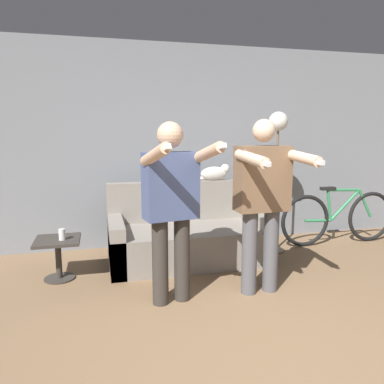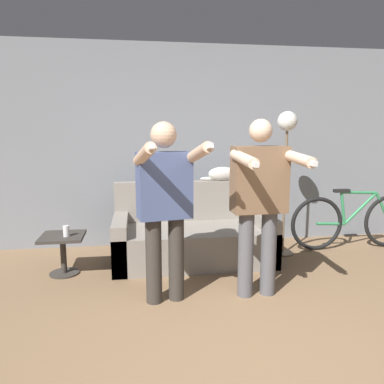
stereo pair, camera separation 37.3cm
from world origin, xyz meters
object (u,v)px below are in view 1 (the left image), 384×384
object	(u,v)px
couch	(188,237)
person_left	(172,200)
floor_lamp	(278,141)
bicycle	(339,217)
cat	(215,173)
cup	(62,234)
side_table	(58,250)
person_right	(263,195)

from	to	relation	value
couch	person_left	distance (m)	1.30
floor_lamp	bicycle	size ratio (longest dim) A/B	1.03
person_left	cat	world-z (taller)	person_left
cup	bicycle	xyz separation A→B (m)	(3.47, 0.42, -0.12)
cup	person_left	bearing A→B (deg)	-37.99
person_left	couch	bearing A→B (deg)	59.63
bicycle	side_table	bearing A→B (deg)	-173.84
floor_lamp	cup	size ratio (longest dim) A/B	15.41
cup	bicycle	distance (m)	3.50
cat	cup	size ratio (longest dim) A/B	4.26
cup	bicycle	size ratio (longest dim) A/B	0.07
person_right	floor_lamp	size ratio (longest dim) A/B	0.93
floor_lamp	cat	bearing A→B (deg)	157.17
cat	bicycle	size ratio (longest dim) A/B	0.28
couch	side_table	size ratio (longest dim) A/B	4.11
couch	side_table	xyz separation A→B (m)	(-1.41, -0.26, 0.03)
side_table	bicycle	size ratio (longest dim) A/B	0.26
cat	bicycle	xyz separation A→B (m)	(1.66, -0.21, -0.62)
couch	person_right	size ratio (longest dim) A/B	1.13
cat	cup	xyz separation A→B (m)	(-1.80, -0.63, -0.50)
person_right	cat	xyz separation A→B (m)	(-0.00, 1.39, 0.05)
person_right	bicycle	world-z (taller)	person_right
person_right	bicycle	bearing A→B (deg)	33.65
person_right	floor_lamp	xyz separation A→B (m)	(0.69, 1.10, 0.45)
cat	floor_lamp	xyz separation A→B (m)	(0.69, -0.29, 0.40)
person_right	couch	bearing A→B (deg)	111.12
person_left	person_right	size ratio (longest dim) A/B	0.98
couch	floor_lamp	distance (m)	1.59
floor_lamp	bicycle	world-z (taller)	floor_lamp
person_right	cat	distance (m)	1.39
couch	cat	xyz separation A→B (m)	(0.44, 0.34, 0.71)
bicycle	cup	bearing A→B (deg)	-173.02
couch	floor_lamp	bearing A→B (deg)	2.25
person_left	person_right	xyz separation A→B (m)	(0.84, -0.00, 0.01)
couch	cat	size ratio (longest dim) A/B	3.78
person_left	cat	distance (m)	1.62
couch	floor_lamp	size ratio (longest dim) A/B	1.04
couch	person_right	bearing A→B (deg)	-67.09
person_right	cup	size ratio (longest dim) A/B	14.29
person_right	bicycle	distance (m)	2.12
floor_lamp	side_table	xyz separation A→B (m)	(-2.54, -0.30, -1.08)
cat	bicycle	world-z (taller)	cat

